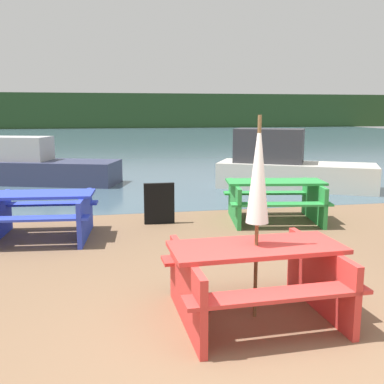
{
  "coord_description": "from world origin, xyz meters",
  "views": [
    {
      "loc": [
        -1.15,
        -2.99,
        2.04
      ],
      "look_at": [
        0.08,
        3.44,
        0.85
      ],
      "focal_mm": 42.0,
      "sensor_mm": 36.0,
      "label": 1
    }
  ],
  "objects_px": {
    "boat": "(37,166)",
    "signboard": "(159,203)",
    "picnic_table_green": "(275,197)",
    "umbrella_white": "(258,172)",
    "picnic_table_red": "(256,273)",
    "boat_second": "(288,167)",
    "picnic_table_blue": "(41,211)"
  },
  "relations": [
    {
      "from": "picnic_table_red",
      "to": "boat",
      "type": "bearing_deg",
      "value": 110.13
    },
    {
      "from": "picnic_table_red",
      "to": "signboard",
      "type": "relative_size",
      "value": 2.3
    },
    {
      "from": "picnic_table_red",
      "to": "picnic_table_green",
      "type": "distance_m",
      "value": 4.07
    },
    {
      "from": "umbrella_white",
      "to": "boat",
      "type": "relative_size",
      "value": 0.45
    },
    {
      "from": "boat",
      "to": "boat_second",
      "type": "relative_size",
      "value": 1.05
    },
    {
      "from": "umbrella_white",
      "to": "boat",
      "type": "height_order",
      "value": "umbrella_white"
    },
    {
      "from": "picnic_table_blue",
      "to": "boat_second",
      "type": "xyz_separation_m",
      "value": [
        5.79,
        3.79,
        0.11
      ]
    },
    {
      "from": "picnic_table_blue",
      "to": "picnic_table_green",
      "type": "relative_size",
      "value": 0.91
    },
    {
      "from": "boat",
      "to": "signboard",
      "type": "bearing_deg",
      "value": -43.19
    },
    {
      "from": "boat_second",
      "to": "boat",
      "type": "bearing_deg",
      "value": -169.58
    },
    {
      "from": "boat_second",
      "to": "picnic_table_blue",
      "type": "bearing_deg",
      "value": -119.15
    },
    {
      "from": "picnic_table_blue",
      "to": "boat_second",
      "type": "bearing_deg",
      "value": 33.19
    },
    {
      "from": "picnic_table_blue",
      "to": "signboard",
      "type": "height_order",
      "value": "signboard"
    },
    {
      "from": "picnic_table_green",
      "to": "boat_second",
      "type": "xyz_separation_m",
      "value": [
        1.68,
        3.4,
        0.1
      ]
    },
    {
      "from": "boat",
      "to": "picnic_table_blue",
      "type": "bearing_deg",
      "value": -63.13
    },
    {
      "from": "picnic_table_red",
      "to": "umbrella_white",
      "type": "distance_m",
      "value": 1.01
    },
    {
      "from": "picnic_table_green",
      "to": "picnic_table_blue",
      "type": "bearing_deg",
      "value": -174.56
    },
    {
      "from": "picnic_table_green",
      "to": "umbrella_white",
      "type": "height_order",
      "value": "umbrella_white"
    },
    {
      "from": "picnic_table_blue",
      "to": "boat",
      "type": "relative_size",
      "value": 0.4
    },
    {
      "from": "picnic_table_blue",
      "to": "picnic_table_green",
      "type": "distance_m",
      "value": 4.13
    },
    {
      "from": "picnic_table_green",
      "to": "boat_second",
      "type": "relative_size",
      "value": 0.47
    },
    {
      "from": "boat",
      "to": "boat_second",
      "type": "xyz_separation_m",
      "value": [
        6.68,
        -2.07,
        0.08
      ]
    },
    {
      "from": "picnic_table_red",
      "to": "boat_second",
      "type": "bearing_deg",
      "value": 65.03
    },
    {
      "from": "umbrella_white",
      "to": "signboard",
      "type": "bearing_deg",
      "value": 97.24
    },
    {
      "from": "picnic_table_green",
      "to": "signboard",
      "type": "xyz_separation_m",
      "value": [
        -2.13,
        0.21,
        -0.09
      ]
    },
    {
      "from": "picnic_table_red",
      "to": "picnic_table_green",
      "type": "relative_size",
      "value": 0.88
    },
    {
      "from": "picnic_table_red",
      "to": "signboard",
      "type": "distance_m",
      "value": 3.96
    },
    {
      "from": "picnic_table_green",
      "to": "signboard",
      "type": "height_order",
      "value": "picnic_table_green"
    },
    {
      "from": "picnic_table_green",
      "to": "umbrella_white",
      "type": "distance_m",
      "value": 4.19
    },
    {
      "from": "boat",
      "to": "umbrella_white",
      "type": "bearing_deg",
      "value": -51.65
    },
    {
      "from": "boat",
      "to": "signboard",
      "type": "relative_size",
      "value": 5.93
    },
    {
      "from": "picnic_table_green",
      "to": "picnic_table_red",
      "type": "bearing_deg",
      "value": -113.69
    }
  ]
}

